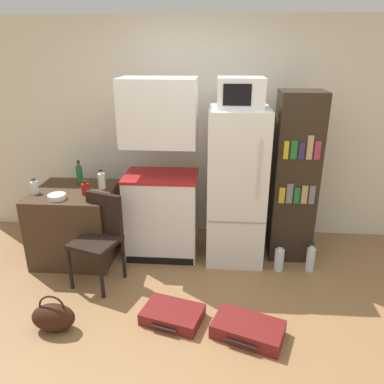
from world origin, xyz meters
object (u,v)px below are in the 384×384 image
(handbag, at_px, (53,317))
(water_bottle_middle, at_px, (310,259))
(refrigerator, at_px, (236,187))
(side_table, at_px, (77,223))
(kitchen_hutch, at_px, (161,178))
(microwave, at_px, (241,93))
(bottle_milk_white, at_px, (102,180))
(suitcase_large_flat, at_px, (173,315))
(bowl, at_px, (57,197))
(suitcase_small_flat, at_px, (248,329))
(chair, at_px, (100,231))
(water_bottle_front, at_px, (279,259))
(bottle_ketchup_red, at_px, (85,189))
(bottle_clear_short, at_px, (34,187))
(bookshelf, at_px, (294,178))
(bottle_green_tall, at_px, (80,175))

(handbag, relative_size, water_bottle_middle, 1.10)
(refrigerator, bearing_deg, side_table, -176.63)
(kitchen_hutch, relative_size, microwave, 4.32)
(side_table, bearing_deg, bottle_milk_white, 16.59)
(side_table, bearing_deg, handbag, -79.67)
(bottle_milk_white, relative_size, water_bottle_middle, 0.64)
(suitcase_large_flat, bearing_deg, handbag, -153.25)
(bowl, xyz_separation_m, suitcase_large_flat, (1.24, -0.76, -0.75))
(suitcase_small_flat, xyz_separation_m, handbag, (-1.60, -0.05, 0.06))
(microwave, distance_m, chair, 1.90)
(water_bottle_front, relative_size, water_bottle_middle, 0.93)
(bottle_ketchup_red, relative_size, handbag, 0.42)
(water_bottle_front, xyz_separation_m, water_bottle_middle, (0.32, 0.02, 0.01))
(bottle_clear_short, bearing_deg, chair, -23.16)
(refrigerator, relative_size, bookshelf, 0.91)
(kitchen_hutch, bearing_deg, water_bottle_front, -12.41)
(microwave, bearing_deg, handbag, -139.41)
(chair, bearing_deg, suitcase_large_flat, -17.38)
(kitchen_hutch, bearing_deg, bottle_green_tall, 176.53)
(bowl, bearing_deg, suitcase_small_flat, -25.66)
(bottle_milk_white, bearing_deg, water_bottle_middle, -5.65)
(bottle_milk_white, relative_size, suitcase_large_flat, 0.37)
(bottle_ketchup_red, height_order, water_bottle_front, bottle_ketchup_red)
(bottle_green_tall, bearing_deg, kitchen_hutch, -3.47)
(side_table, relative_size, kitchen_hutch, 0.43)
(bottle_green_tall, distance_m, bottle_ketchup_red, 0.34)
(bottle_green_tall, height_order, bottle_ketchup_red, bottle_green_tall)
(bowl, relative_size, water_bottle_middle, 0.55)
(side_table, distance_m, bottle_green_tall, 0.54)
(handbag, bearing_deg, bookshelf, 33.36)
(bowl, bearing_deg, bottle_ketchup_red, 29.06)
(microwave, height_order, chair, microwave)
(chair, xyz_separation_m, suitcase_large_flat, (0.77, -0.57, -0.48))
(side_table, relative_size, chair, 0.93)
(bottle_milk_white, relative_size, bowl, 1.17)
(refrigerator, distance_m, suitcase_small_flat, 1.47)
(bottle_milk_white, bearing_deg, microwave, 0.49)
(bottle_milk_white, xyz_separation_m, suitcase_small_flat, (1.52, -1.24, -0.80))
(bottle_green_tall, distance_m, suitcase_large_flat, 1.86)
(bottle_ketchup_red, distance_m, bottle_clear_short, 0.54)
(side_table, height_order, water_bottle_front, side_table)
(bottle_ketchup_red, height_order, bottle_milk_white, bottle_milk_white)
(water_bottle_middle, bearing_deg, bowl, -177.47)
(refrigerator, bearing_deg, microwave, -106.63)
(kitchen_hutch, bearing_deg, bowl, -159.27)
(side_table, bearing_deg, water_bottle_middle, -3.00)
(bottle_ketchup_red, xyz_separation_m, handbag, (0.03, -1.09, -0.72))
(bottle_green_tall, xyz_separation_m, bottle_milk_white, (0.27, -0.10, -0.03))
(side_table, bearing_deg, microwave, 3.32)
(microwave, bearing_deg, chair, -157.81)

